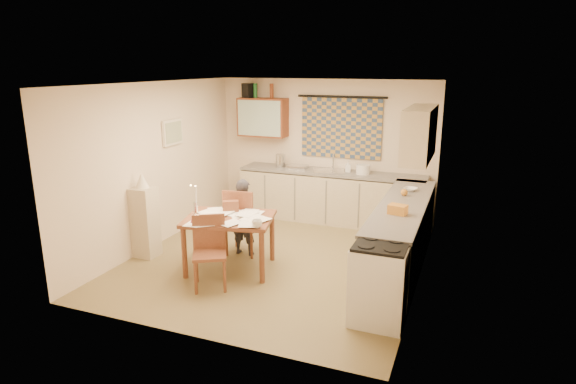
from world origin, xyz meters
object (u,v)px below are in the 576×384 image
at_px(stove, 379,283).
at_px(counter_right, 401,236).
at_px(dining_table, 230,243).
at_px(shelf_stand, 145,222).
at_px(counter_back, 331,197).
at_px(chair_far, 243,233).
at_px(person, 243,217).

bearing_deg(stove, counter_right, 90.00).
bearing_deg(dining_table, shelf_stand, 168.34).
height_order(counter_back, counter_right, same).
xyz_separation_m(counter_back, chair_far, (-0.78, -1.94, -0.14)).
height_order(counter_back, person, person).
bearing_deg(dining_table, counter_back, 61.48).
bearing_deg(shelf_stand, person, 24.22).
height_order(stove, dining_table, stove).
bearing_deg(person, stove, 150.55).
distance_m(counter_right, stove, 1.58).
bearing_deg(counter_right, chair_far, -171.40).
distance_m(dining_table, chair_far, 0.59).
bearing_deg(counter_back, counter_right, -47.21).
bearing_deg(counter_right, counter_back, 132.79).
distance_m(stove, shelf_stand, 3.59).
height_order(counter_right, stove, counter_right).
bearing_deg(chair_far, person, 128.60).
distance_m(counter_right, chair_far, 2.29).
relative_size(counter_right, dining_table, 2.23).
relative_size(stove, shelf_stand, 0.87).
xyz_separation_m(stove, chair_far, (-2.26, 1.23, -0.14)).
distance_m(chair_far, shelf_stand, 1.43).
height_order(counter_back, chair_far, chair_far).
distance_m(dining_table, shelf_stand, 1.38).
xyz_separation_m(stove, dining_table, (-2.17, 0.65, -0.07)).
xyz_separation_m(chair_far, shelf_stand, (-1.28, -0.61, 0.21)).
relative_size(dining_table, person, 1.15).
height_order(dining_table, chair_far, chair_far).
bearing_deg(shelf_stand, counter_right, 15.14).
height_order(stove, chair_far, chair_far).
height_order(dining_table, person, person).
bearing_deg(stove, person, 151.69).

